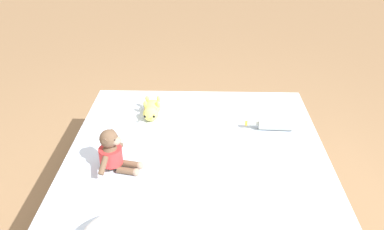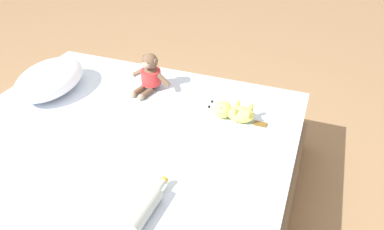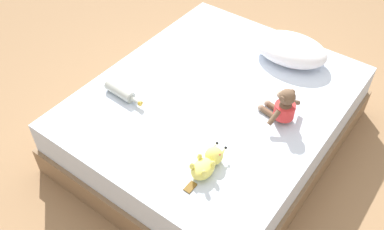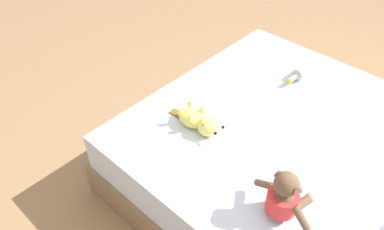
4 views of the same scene
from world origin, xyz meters
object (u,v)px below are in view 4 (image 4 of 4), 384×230
Objects in this scene: plush_monkey at (284,197)px; plush_yellow_creature at (199,121)px; bed at (312,176)px; glass_bottle at (306,69)px.

plush_monkey reaches higher than plush_yellow_creature.
plush_yellow_creature is (0.30, -0.51, 0.26)m from bed.
bed is 0.65m from glass_bottle.
plush_yellow_creature is 1.12× the size of glass_bottle.
glass_bottle reaches higher than bed.
plush_yellow_creature is 0.79m from glass_bottle.
plush_monkey is at bearing 24.71° from glass_bottle.
bed is 0.65m from plush_yellow_creature.
bed is at bearing 120.49° from plush_yellow_creature.
glass_bottle is at bearing 169.10° from plush_yellow_creature.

